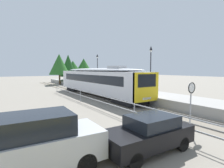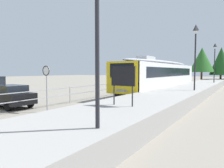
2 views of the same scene
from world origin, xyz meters
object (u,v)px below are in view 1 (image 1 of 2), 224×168
commuter_train (97,80)px  speed_limit_sign (191,95)px  platform_lamp_mid_platform (151,60)px  parked_suv_silver (31,144)px  parked_hatchback_black (148,133)px  platform_lamp_far_end (97,63)px

commuter_train → speed_limit_sign: bearing=-98.0°
platform_lamp_mid_platform → parked_suv_silver: 17.49m
commuter_train → speed_limit_sign: commuter_train is taller
platform_lamp_mid_platform → speed_limit_sign: bearing=-124.5°
commuter_train → platform_lamp_mid_platform: (4.54, -5.07, 2.48)m
speed_limit_sign → parked_hatchback_black: (-3.50, -0.33, -1.33)m
parked_hatchback_black → parked_suv_silver: bearing=169.3°
commuter_train → speed_limit_sign: 14.78m
commuter_train → platform_lamp_mid_platform: 7.24m
speed_limit_sign → parked_hatchback_black: speed_limit_sign is taller
platform_lamp_far_end → commuter_train: bearing=-118.9°
platform_lamp_mid_platform → speed_limit_sign: (-6.59, -9.58, -2.50)m
platform_lamp_far_end → speed_limit_sign: 23.93m
platform_lamp_far_end → speed_limit_sign: (-6.59, -22.87, -2.50)m
speed_limit_sign → parked_hatchback_black: 3.76m
commuter_train → platform_lamp_mid_platform: bearing=-48.1°
parked_suv_silver → platform_lamp_far_end: bearing=57.0°
parked_hatchback_black → platform_lamp_mid_platform: bearing=44.5°
commuter_train → parked_suv_silver: (-9.99, -14.13, -1.08)m
commuter_train → platform_lamp_far_end: (4.54, 8.23, 2.48)m
speed_limit_sign → platform_lamp_mid_platform: bearing=55.5°
parked_hatchback_black → commuter_train: bearing=69.7°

